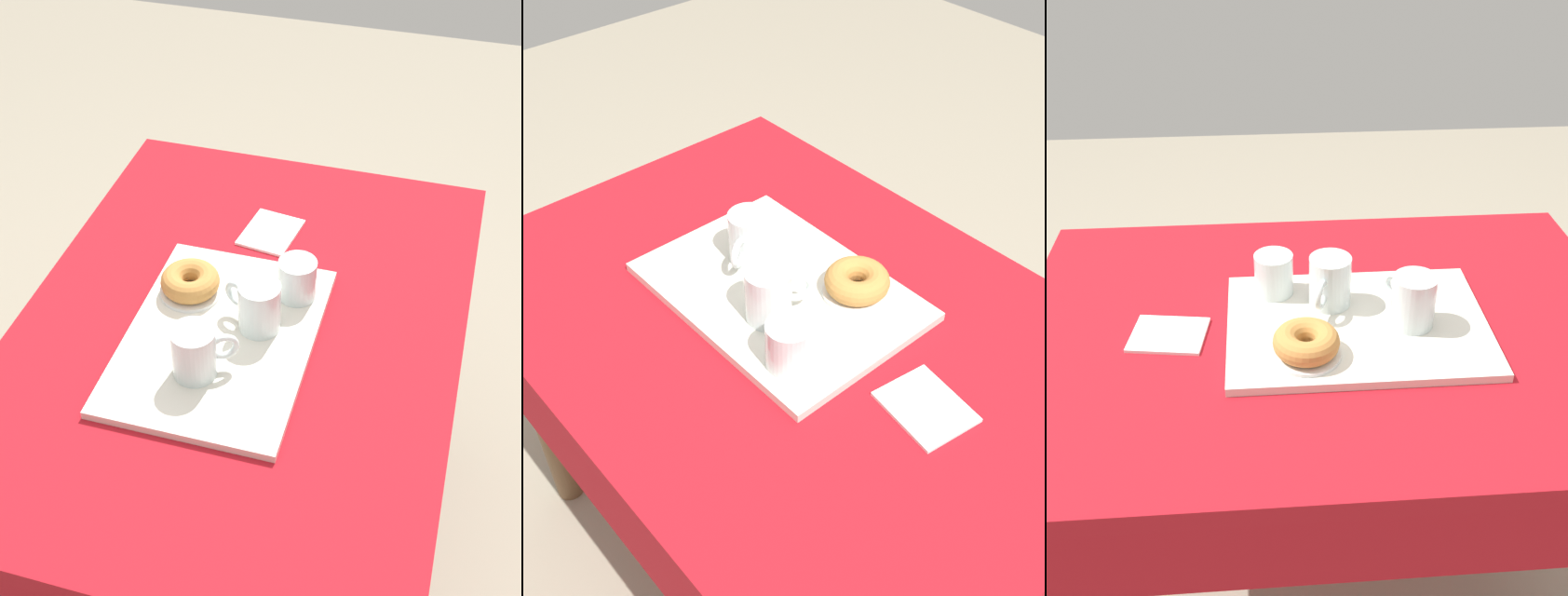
# 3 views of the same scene
# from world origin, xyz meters

# --- Properties ---
(ground_plane) EXTENTS (6.00, 6.00, 0.00)m
(ground_plane) POSITION_xyz_m (0.00, 0.00, 0.00)
(ground_plane) COLOR gray
(dining_table) EXTENTS (1.13, 0.81, 0.75)m
(dining_table) POSITION_xyz_m (0.00, 0.00, 0.63)
(dining_table) COLOR #A8141E
(dining_table) RESTS_ON ground
(serving_tray) EXTENTS (0.46, 0.33, 0.02)m
(serving_tray) POSITION_xyz_m (-0.05, 0.02, 0.75)
(serving_tray) COLOR silver
(serving_tray) RESTS_ON dining_table
(tea_mug_left) EXTENTS (0.08, 0.11, 0.10)m
(tea_mug_left) POSITION_xyz_m (-0.15, 0.03, 0.81)
(tea_mug_left) COLOR silver
(tea_mug_left) RESTS_ON serving_tray
(tea_mug_right) EXTENTS (0.08, 0.11, 0.10)m
(tea_mug_right) POSITION_xyz_m (-0.01, -0.04, 0.81)
(tea_mug_right) COLOR silver
(tea_mug_right) RESTS_ON serving_tray
(water_glass_near) EXTENTS (0.07, 0.07, 0.08)m
(water_glass_near) POSITION_xyz_m (0.09, -0.09, 0.80)
(water_glass_near) COLOR silver
(water_glass_near) RESTS_ON serving_tray
(donut_plate_left) EXTENTS (0.12, 0.12, 0.01)m
(donut_plate_left) POSITION_xyz_m (0.05, 0.11, 0.76)
(donut_plate_left) COLOR white
(donut_plate_left) RESTS_ON serving_tray
(sugar_donut_left) EXTENTS (0.11, 0.11, 0.04)m
(sugar_donut_left) POSITION_xyz_m (0.05, 0.11, 0.79)
(sugar_donut_left) COLOR #BC7F3D
(sugar_donut_left) RESTS_ON donut_plate_left
(paper_napkin) EXTENTS (0.14, 0.12, 0.01)m
(paper_napkin) POSITION_xyz_m (0.28, 0.02, 0.75)
(paper_napkin) COLOR white
(paper_napkin) RESTS_ON dining_table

